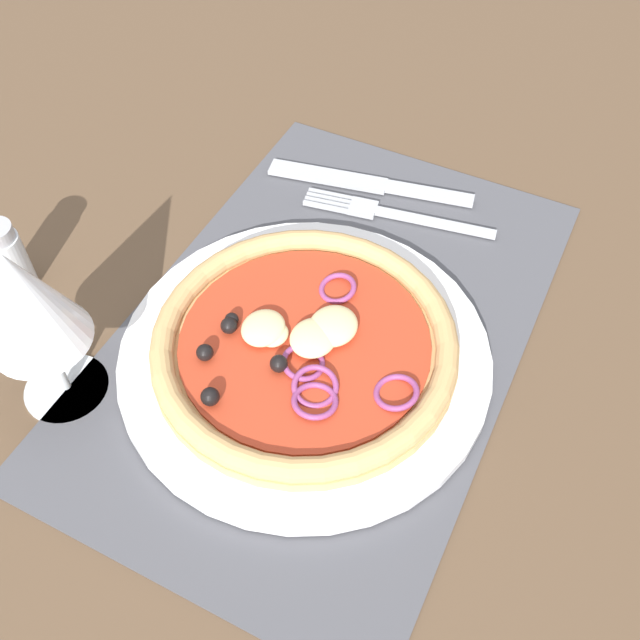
{
  "coord_description": "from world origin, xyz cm",
  "views": [
    {
      "loc": [
        -33.0,
        -15.87,
        46.67
      ],
      "look_at": [
        -1.12,
        0.0,
        2.44
      ],
      "focal_mm": 40.64,
      "sensor_mm": 36.0,
      "label": 1
    }
  ],
  "objects_px": {
    "fork": "(388,213)",
    "wine_glass": "(26,305)",
    "knife": "(368,183)",
    "pizza": "(308,345)",
    "plate": "(309,357)",
    "pepper_shaker": "(7,258)"
  },
  "relations": [
    {
      "from": "fork",
      "to": "wine_glass",
      "type": "relative_size",
      "value": 1.21
    },
    {
      "from": "fork",
      "to": "knife",
      "type": "height_order",
      "value": "knife"
    },
    {
      "from": "pizza",
      "to": "fork",
      "type": "xyz_separation_m",
      "value": [
        0.18,
        0.01,
        -0.02
      ]
    },
    {
      "from": "pizza",
      "to": "wine_glass",
      "type": "relative_size",
      "value": 1.58
    },
    {
      "from": "fork",
      "to": "wine_glass",
      "type": "height_order",
      "value": "wine_glass"
    },
    {
      "from": "wine_glass",
      "to": "plate",
      "type": "bearing_deg",
      "value": -56.36
    },
    {
      "from": "fork",
      "to": "pizza",
      "type": "bearing_deg",
      "value": 83.71
    },
    {
      "from": "plate",
      "to": "pepper_shaker",
      "type": "relative_size",
      "value": 4.32
    },
    {
      "from": "fork",
      "to": "pepper_shaker",
      "type": "relative_size",
      "value": 2.69
    },
    {
      "from": "plate",
      "to": "knife",
      "type": "xyz_separation_m",
      "value": [
        0.21,
        0.04,
        -0.0
      ]
    },
    {
      "from": "wine_glass",
      "to": "pepper_shaker",
      "type": "distance_m",
      "value": 0.14
    },
    {
      "from": "knife",
      "to": "wine_glass",
      "type": "bearing_deg",
      "value": 59.03
    },
    {
      "from": "wine_glass",
      "to": "pepper_shaker",
      "type": "xyz_separation_m",
      "value": [
        0.07,
        0.11,
        -0.07
      ]
    },
    {
      "from": "knife",
      "to": "pepper_shaker",
      "type": "bearing_deg",
      "value": 37.25
    },
    {
      "from": "plate",
      "to": "pepper_shaker",
      "type": "distance_m",
      "value": 0.27
    },
    {
      "from": "plate",
      "to": "pizza",
      "type": "height_order",
      "value": "pizza"
    },
    {
      "from": "fork",
      "to": "plate",
      "type": "bearing_deg",
      "value": 83.74
    },
    {
      "from": "plate",
      "to": "wine_glass",
      "type": "distance_m",
      "value": 0.21
    },
    {
      "from": "plate",
      "to": "pizza",
      "type": "bearing_deg",
      "value": 161.42
    },
    {
      "from": "knife",
      "to": "pepper_shaker",
      "type": "xyz_separation_m",
      "value": [
        -0.25,
        0.22,
        0.03
      ]
    },
    {
      "from": "fork",
      "to": "pepper_shaker",
      "type": "xyz_separation_m",
      "value": [
        -0.22,
        0.25,
        0.03
      ]
    },
    {
      "from": "plate",
      "to": "fork",
      "type": "height_order",
      "value": "plate"
    }
  ]
}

